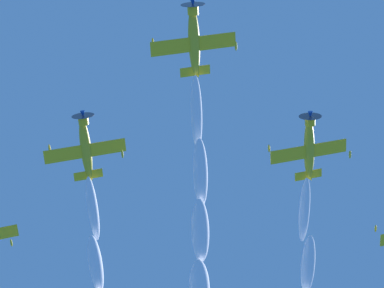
{
  "coord_description": "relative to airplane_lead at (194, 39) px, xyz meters",
  "views": [
    {
      "loc": [
        -9.1,
        16.94,
        1.99
      ],
      "look_at": [
        0.69,
        -9.41,
        57.27
      ],
      "focal_mm": 62.13,
      "sensor_mm": 36.0,
      "label": 1
    }
  ],
  "objects": [
    {
      "name": "airplane_lead",
      "position": [
        0.0,
        0.0,
        0.0
      ],
      "size": [
        7.57,
        7.06,
        2.99
      ],
      "color": "gold"
    },
    {
      "name": "airplane_left_wingman",
      "position": [
        -6.65,
        -13.84,
        -0.14
      ],
      "size": [
        7.59,
        7.04,
        3.12
      ],
      "color": "gold"
    },
    {
      "name": "airplane_right_wingman",
      "position": [
        13.46,
        -6.41,
        -0.0
      ],
      "size": [
        7.59,
        7.02,
        3.31
      ],
      "color": "gold"
    }
  ]
}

